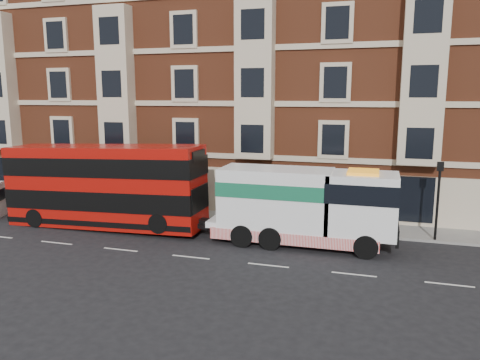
{
  "coord_description": "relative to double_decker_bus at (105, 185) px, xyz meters",
  "views": [
    {
      "loc": [
        8.87,
        -20.76,
        7.99
      ],
      "look_at": [
        1.38,
        4.0,
        3.33
      ],
      "focal_mm": 35.0,
      "sensor_mm": 36.0,
      "label": 1
    }
  ],
  "objects": [
    {
      "name": "lamp_post_west",
      "position": [
        1.12,
        2.61,
        0.01
      ],
      "size": [
        0.35,
        0.15,
        4.35
      ],
      "color": "black",
      "rests_on": "sidewalk"
    },
    {
      "name": "tow_truck",
      "position": [
        12.07,
        0.0,
        -0.47
      ],
      "size": [
        9.95,
        2.94,
        4.15
      ],
      "color": "white",
      "rests_on": "ground"
    },
    {
      "name": "pedestrian",
      "position": [
        -2.53,
        2.75,
        -1.66
      ],
      "size": [
        0.69,
        0.53,
        1.71
      ],
      "primitive_type": "imported",
      "rotation": [
        0.0,
        0.0,
        -0.21
      ],
      "color": "black",
      "rests_on": "sidewalk"
    },
    {
      "name": "double_decker_bus",
      "position": [
        0.0,
        0.0,
        0.0
      ],
      "size": [
        12.43,
        2.85,
        5.03
      ],
      "color": "#A70F09",
      "rests_on": "ground"
    },
    {
      "name": "ground",
      "position": [
        7.12,
        -3.59,
        -2.67
      ],
      "size": [
        120.0,
        120.0,
        0.0
      ],
      "primitive_type": "plane",
      "color": "black",
      "rests_on": "ground"
    },
    {
      "name": "victorian_terrace",
      "position": [
        7.62,
        11.41,
        7.4
      ],
      "size": [
        45.0,
        12.0,
        20.4
      ],
      "color": "brown",
      "rests_on": "ground"
    },
    {
      "name": "lamp_post_east",
      "position": [
        19.12,
        2.61,
        0.01
      ],
      "size": [
        0.35,
        0.15,
        4.35
      ],
      "color": "black",
      "rests_on": "sidewalk"
    },
    {
      "name": "sidewalk",
      "position": [
        7.12,
        3.91,
        -2.59
      ],
      "size": [
        90.0,
        3.0,
        0.15
      ],
      "primitive_type": "cube",
      "color": "slate",
      "rests_on": "ground"
    }
  ]
}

